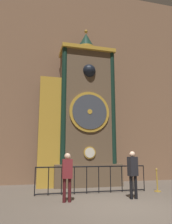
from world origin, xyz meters
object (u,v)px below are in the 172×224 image
at_px(visitor_far, 133,170).
at_px(clock_tower, 80,116).
at_px(stanchion_post, 157,184).
at_px(visitor_near, 67,172).

bearing_deg(visitor_far, clock_tower, 93.91).
bearing_deg(stanchion_post, visitor_far, -145.85).
height_order(clock_tower, visitor_far, clock_tower).
relative_size(clock_tower, visitor_near, 5.38).
bearing_deg(visitor_far, visitor_near, 164.91).
distance_m(visitor_near, visitor_far, 2.41).
bearing_deg(visitor_near, clock_tower, 73.58).
xyz_separation_m(clock_tower, visitor_near, (-1.24, -3.60, -2.59)).
bearing_deg(visitor_near, stanchion_post, 17.38).
bearing_deg(clock_tower, visitor_near, -109.00).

